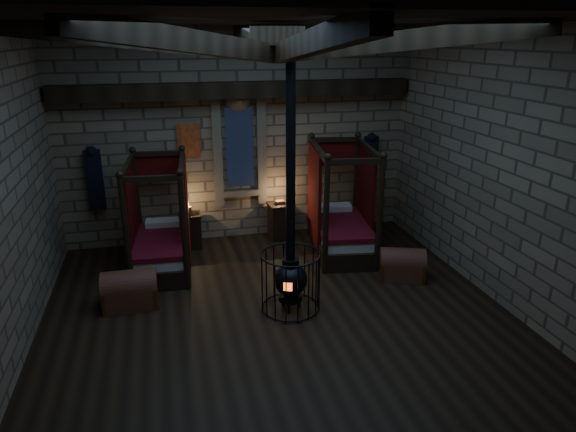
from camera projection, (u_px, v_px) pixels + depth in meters
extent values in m
cube|color=black|center=(279.00, 317.00, 7.79)|extent=(7.00, 7.00, 0.01)
cube|color=#847054|center=(239.00, 137.00, 10.29)|extent=(7.00, 0.02, 4.20)
cube|color=#847054|center=(382.00, 307.00, 3.89)|extent=(7.00, 0.02, 4.20)
cube|color=#847054|center=(1.00, 203.00, 6.29)|extent=(0.02, 7.00, 4.20)
cube|color=#847054|center=(499.00, 169.00, 7.89)|extent=(0.02, 7.00, 4.20)
cube|color=black|center=(277.00, 22.00, 6.39)|extent=(7.00, 7.00, 0.01)
cube|color=black|center=(239.00, 90.00, 9.81)|extent=(6.86, 0.35, 0.30)
cylinder|color=black|center=(277.00, 34.00, 6.44)|extent=(0.70, 0.70, 0.25)
cube|color=black|center=(240.00, 148.00, 10.31)|extent=(0.55, 0.04, 1.60)
cube|color=maroon|center=(189.00, 140.00, 10.02)|extent=(0.45, 0.03, 0.65)
cube|color=black|center=(95.00, 180.00, 9.72)|extent=(0.30, 0.10, 1.15)
cube|color=black|center=(370.00, 163.00, 11.00)|extent=(0.30, 0.10, 1.15)
cube|color=black|center=(163.00, 260.00, 9.37)|extent=(1.11, 1.94, 0.33)
cube|color=beige|center=(162.00, 247.00, 9.29)|extent=(0.99, 1.79, 0.20)
cube|color=maroon|center=(161.00, 241.00, 9.24)|extent=(1.04, 1.83, 0.09)
cube|color=beige|center=(163.00, 223.00, 9.85)|extent=(0.65, 0.36, 0.13)
cube|color=#560B07|center=(159.00, 167.00, 9.73)|extent=(0.99, 0.12, 0.50)
cylinder|color=black|center=(127.00, 237.00, 8.18)|extent=(0.10, 0.10, 1.99)
cylinder|color=black|center=(138.00, 203.00, 9.86)|extent=(0.10, 0.10, 1.99)
cylinder|color=black|center=(184.00, 234.00, 8.33)|extent=(0.10, 0.10, 1.99)
cylinder|color=black|center=(186.00, 200.00, 10.01)|extent=(0.10, 0.10, 1.99)
cube|color=#560B07|center=(133.00, 211.00, 9.25)|extent=(0.15, 1.36, 1.76)
cube|color=#560B07|center=(186.00, 208.00, 9.41)|extent=(0.15, 1.36, 1.76)
cube|color=black|center=(341.00, 243.00, 10.11)|extent=(1.31, 2.11, 0.34)
cube|color=beige|center=(341.00, 230.00, 10.02)|extent=(1.17, 1.94, 0.21)
cube|color=maroon|center=(341.00, 224.00, 9.98)|extent=(1.24, 1.99, 0.09)
cube|color=beige|center=(335.00, 208.00, 10.62)|extent=(0.71, 0.43, 0.13)
cube|color=#560B07|center=(334.00, 153.00, 10.50)|extent=(1.04, 0.20, 0.52)
cylinder|color=black|center=(326.00, 218.00, 8.88)|extent=(0.10, 0.10, 2.09)
cylinder|color=black|center=(311.00, 188.00, 10.67)|extent=(0.10, 0.10, 2.09)
cylinder|color=black|center=(380.00, 217.00, 8.97)|extent=(0.10, 0.10, 2.09)
cylinder|color=black|center=(356.00, 186.00, 10.75)|extent=(0.10, 0.10, 2.09)
cube|color=#560B07|center=(314.00, 195.00, 10.02)|extent=(0.27, 1.42, 1.85)
cube|color=#560B07|center=(365.00, 193.00, 10.11)|extent=(0.27, 1.42, 1.85)
cube|color=brown|center=(131.00, 296.00, 8.06)|extent=(0.84, 0.51, 0.35)
cylinder|color=brown|center=(130.00, 286.00, 8.00)|extent=(0.84, 0.51, 0.51)
cube|color=olive|center=(105.00, 299.00, 7.97)|extent=(0.05, 0.53, 0.37)
cube|color=olive|center=(156.00, 293.00, 8.15)|extent=(0.05, 0.53, 0.37)
cube|color=brown|center=(402.00, 270.00, 8.99)|extent=(0.89, 0.71, 0.32)
cylinder|color=brown|center=(402.00, 261.00, 8.94)|extent=(0.89, 0.71, 0.47)
cube|color=olive|center=(381.00, 269.00, 9.03)|extent=(0.21, 0.48, 0.34)
cube|color=olive|center=(422.00, 270.00, 8.96)|extent=(0.21, 0.48, 0.34)
cube|color=black|center=(191.00, 231.00, 10.25)|extent=(0.41, 0.39, 0.67)
cube|color=black|center=(190.00, 215.00, 10.13)|extent=(0.45, 0.43, 0.04)
cylinder|color=olive|center=(189.00, 210.00, 10.10)|extent=(0.10, 0.10, 0.15)
cube|color=black|center=(280.00, 222.00, 10.69)|extent=(0.46, 0.44, 0.72)
cube|color=black|center=(280.00, 205.00, 10.56)|extent=(0.50, 0.48, 0.04)
cube|color=brown|center=(280.00, 202.00, 10.54)|extent=(0.19, 0.15, 0.05)
cylinder|color=black|center=(290.00, 297.00, 7.96)|extent=(0.37, 0.37, 0.09)
sphere|color=black|center=(290.00, 279.00, 7.85)|extent=(0.52, 0.52, 0.52)
cylinder|color=black|center=(290.00, 263.00, 7.76)|extent=(0.26, 0.26, 0.13)
cube|color=#FF5914|center=(288.00, 287.00, 7.62)|extent=(0.13, 0.07, 0.13)
cylinder|color=black|center=(291.00, 156.00, 7.21)|extent=(0.14, 0.14, 3.22)
torus|color=black|center=(290.00, 307.00, 8.01)|extent=(0.92, 0.92, 0.03)
torus|color=black|center=(290.00, 254.00, 7.72)|extent=(0.92, 0.92, 0.03)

